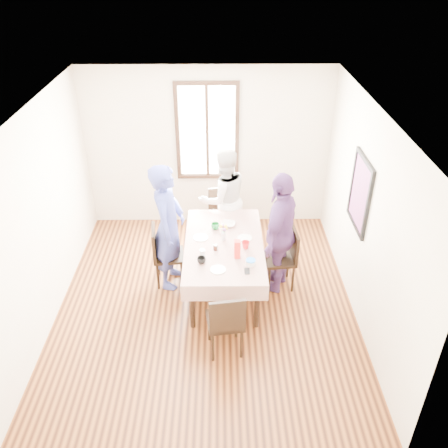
{
  "coord_description": "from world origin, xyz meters",
  "views": [
    {
      "loc": [
        0.2,
        -4.95,
        4.34
      ],
      "look_at": [
        0.25,
        0.3,
        1.1
      ],
      "focal_mm": 37.68,
      "sensor_mm": 36.0,
      "label": 1
    }
  ],
  "objects_px": {
    "dining_table": "(224,266)",
    "chair_right": "(280,259)",
    "person_left": "(168,227)",
    "person_right": "(280,233)",
    "chair_left": "(169,255)",
    "chair_far": "(223,218)",
    "chair_near": "(225,320)",
    "person_far": "(223,198)"
  },
  "relations": [
    {
      "from": "person_left",
      "to": "chair_near",
      "type": "bearing_deg",
      "value": -142.77
    },
    {
      "from": "chair_near",
      "to": "chair_right",
      "type": "bearing_deg",
      "value": 49.36
    },
    {
      "from": "chair_left",
      "to": "person_left",
      "type": "xyz_separation_m",
      "value": [
        0.02,
        0.0,
        0.47
      ]
    },
    {
      "from": "chair_right",
      "to": "chair_left",
      "type": "bearing_deg",
      "value": 81.52
    },
    {
      "from": "dining_table",
      "to": "chair_right",
      "type": "relative_size",
      "value": 1.88
    },
    {
      "from": "dining_table",
      "to": "person_left",
      "type": "xyz_separation_m",
      "value": [
        -0.76,
        0.16,
        0.55
      ]
    },
    {
      "from": "chair_left",
      "to": "chair_right",
      "type": "relative_size",
      "value": 1.0
    },
    {
      "from": "dining_table",
      "to": "chair_far",
      "type": "xyz_separation_m",
      "value": [
        0.0,
        1.18,
        0.08
      ]
    },
    {
      "from": "person_left",
      "to": "person_right",
      "type": "distance_m",
      "value": 1.53
    },
    {
      "from": "person_far",
      "to": "person_right",
      "type": "relative_size",
      "value": 0.93
    },
    {
      "from": "chair_near",
      "to": "chair_far",
      "type": "bearing_deg",
      "value": 81.87
    },
    {
      "from": "chair_far",
      "to": "person_right",
      "type": "distance_m",
      "value": 1.43
    },
    {
      "from": "chair_near",
      "to": "person_right",
      "type": "xyz_separation_m",
      "value": [
        0.76,
        1.23,
        0.44
      ]
    },
    {
      "from": "dining_table",
      "to": "chair_far",
      "type": "bearing_deg",
      "value": 90.0
    },
    {
      "from": "dining_table",
      "to": "person_far",
      "type": "distance_m",
      "value": 1.24
    },
    {
      "from": "person_far",
      "to": "chair_left",
      "type": "bearing_deg",
      "value": 28.29
    },
    {
      "from": "chair_right",
      "to": "chair_far",
      "type": "relative_size",
      "value": 1.0
    },
    {
      "from": "chair_right",
      "to": "chair_near",
      "type": "height_order",
      "value": "same"
    },
    {
      "from": "dining_table",
      "to": "person_left",
      "type": "height_order",
      "value": "person_left"
    },
    {
      "from": "chair_left",
      "to": "chair_right",
      "type": "height_order",
      "value": "same"
    },
    {
      "from": "person_far",
      "to": "person_right",
      "type": "height_order",
      "value": "person_right"
    },
    {
      "from": "dining_table",
      "to": "chair_far",
      "type": "relative_size",
      "value": 1.88
    },
    {
      "from": "chair_right",
      "to": "person_far",
      "type": "bearing_deg",
      "value": 30.85
    },
    {
      "from": "chair_far",
      "to": "chair_near",
      "type": "xyz_separation_m",
      "value": [
        0.0,
        -2.36,
        0.0
      ]
    },
    {
      "from": "chair_far",
      "to": "chair_near",
      "type": "distance_m",
      "value": 2.36
    },
    {
      "from": "chair_right",
      "to": "person_far",
      "type": "height_order",
      "value": "person_far"
    },
    {
      "from": "chair_near",
      "to": "person_far",
      "type": "bearing_deg",
      "value": 81.87
    },
    {
      "from": "chair_left",
      "to": "person_far",
      "type": "distance_m",
      "value": 1.32
    },
    {
      "from": "chair_near",
      "to": "person_far",
      "type": "distance_m",
      "value": 2.37
    },
    {
      "from": "chair_near",
      "to": "person_left",
      "type": "relative_size",
      "value": 0.49
    },
    {
      "from": "chair_right",
      "to": "person_left",
      "type": "xyz_separation_m",
      "value": [
        -1.55,
        0.11,
        0.47
      ]
    },
    {
      "from": "chair_near",
      "to": "person_left",
      "type": "xyz_separation_m",
      "value": [
        -0.76,
        1.34,
        0.47
      ]
    },
    {
      "from": "chair_right",
      "to": "person_right",
      "type": "distance_m",
      "value": 0.44
    },
    {
      "from": "chair_left",
      "to": "chair_right",
      "type": "xyz_separation_m",
      "value": [
        1.57,
        -0.11,
        0.0
      ]
    },
    {
      "from": "chair_left",
      "to": "person_right",
      "type": "bearing_deg",
      "value": 79.85
    },
    {
      "from": "dining_table",
      "to": "person_right",
      "type": "xyz_separation_m",
      "value": [
        0.76,
        0.05,
        0.52
      ]
    },
    {
      "from": "dining_table",
      "to": "chair_near",
      "type": "xyz_separation_m",
      "value": [
        0.0,
        -1.18,
        0.08
      ]
    },
    {
      "from": "chair_left",
      "to": "person_far",
      "type": "xyz_separation_m",
      "value": [
        0.79,
        1.0,
        0.38
      ]
    },
    {
      "from": "dining_table",
      "to": "chair_far",
      "type": "height_order",
      "value": "chair_far"
    },
    {
      "from": "chair_far",
      "to": "person_left",
      "type": "distance_m",
      "value": 1.36
    },
    {
      "from": "chair_far",
      "to": "person_far",
      "type": "relative_size",
      "value": 0.55
    },
    {
      "from": "dining_table",
      "to": "person_left",
      "type": "relative_size",
      "value": 0.93
    }
  ]
}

